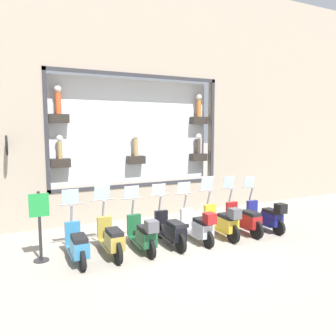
{
  "coord_description": "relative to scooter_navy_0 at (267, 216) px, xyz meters",
  "views": [
    {
      "loc": [
        -7.32,
        4.04,
        3.11
      ],
      "look_at": [
        1.78,
        -0.34,
        1.94
      ],
      "focal_mm": 35.0,
      "sensor_mm": 36.0,
      "label": 1
    }
  ],
  "objects": [
    {
      "name": "scooter_black_4",
      "position": [
        0.07,
        3.29,
        -0.03
      ],
      "size": [
        1.8,
        0.6,
        1.58
      ],
      "color": "black",
      "rests_on": "ground_plane"
    },
    {
      "name": "scooter_green_5",
      "position": [
        -0.0,
        4.11,
        -0.0
      ],
      "size": [
        1.79,
        0.6,
        1.58
      ],
      "color": "black",
      "rests_on": "ground_plane"
    },
    {
      "name": "scooter_red_1",
      "position": [
        0.07,
        0.82,
        -0.02
      ],
      "size": [
        1.81,
        0.61,
        1.65
      ],
      "color": "black",
      "rests_on": "ground_plane"
    },
    {
      "name": "shop_sign_post",
      "position": [
        0.49,
        6.54,
        0.45
      ],
      "size": [
        0.36,
        0.45,
        1.69
      ],
      "color": "#232326",
      "rests_on": "ground_plane"
    },
    {
      "name": "scooter_olive_6",
      "position": [
        0.07,
        4.93,
        -0.02
      ],
      "size": [
        1.81,
        0.61,
        1.67
      ],
      "color": "black",
      "rests_on": "ground_plane"
    },
    {
      "name": "scooter_yellow_2",
      "position": [
        0.01,
        1.64,
        0.02
      ],
      "size": [
        1.8,
        0.6,
        1.7
      ],
      "color": "black",
      "rests_on": "ground_plane"
    },
    {
      "name": "scooter_navy_0",
      "position": [
        0.0,
        0.0,
        0.0
      ],
      "size": [
        1.79,
        0.61,
        1.59
      ],
      "color": "black",
      "rests_on": "ground_plane"
    },
    {
      "name": "scooter_silver_3",
      "position": [
        -0.0,
        2.47,
        -0.0
      ],
      "size": [
        1.79,
        0.6,
        1.57
      ],
      "color": "black",
      "rests_on": "ground_plane"
    },
    {
      "name": "building_facade",
      "position": [
        3.34,
        3.02,
        3.87
      ],
      "size": [
        1.21,
        36.0,
        8.49
      ],
      "color": "gray",
      "rests_on": "ground_plane"
    },
    {
      "name": "ground_plane",
      "position": [
        -0.26,
        3.02,
        -0.46
      ],
      "size": [
        120.0,
        120.0,
        0.0
      ],
      "primitive_type": "plane",
      "color": "gray"
    },
    {
      "name": "scooter_teal_7",
      "position": [
        0.07,
        5.76,
        -0.04
      ],
      "size": [
        1.79,
        0.61,
        1.62
      ],
      "color": "black",
      "rests_on": "ground_plane"
    }
  ]
}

